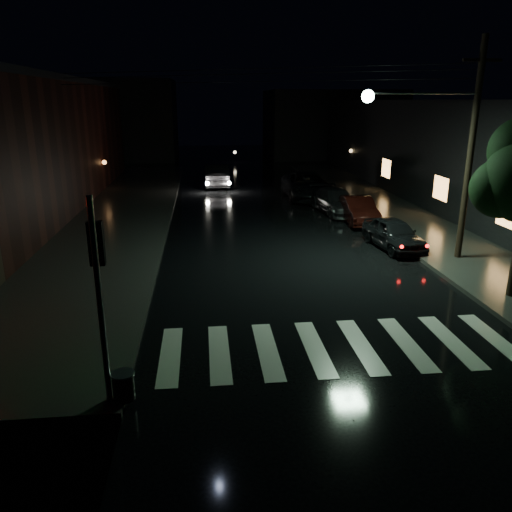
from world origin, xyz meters
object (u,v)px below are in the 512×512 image
object	(u,v)px
parked_car_a	(394,234)
parked_car_b	(358,210)
parked_car_d	(307,186)
oncoming_car	(217,175)
parked_car_c	(336,201)

from	to	relation	value
parked_car_a	parked_car_b	bearing A→B (deg)	84.69
parked_car_d	oncoming_car	bearing A→B (deg)	137.44
parked_car_c	parked_car_a	bearing A→B (deg)	-92.35
parked_car_b	parked_car_c	distance (m)	2.47
parked_car_c	parked_car_d	size ratio (longest dim) A/B	0.78
parked_car_b	parked_car_c	xyz separation A→B (m)	(-0.51, 2.41, 0.00)
parked_car_a	oncoming_car	xyz separation A→B (m)	(-6.87, 16.74, 0.16)
parked_car_a	parked_car_b	distance (m)	4.67
parked_car_a	parked_car_b	world-z (taller)	parked_car_b
parked_car_a	parked_car_c	distance (m)	7.11
parked_car_d	oncoming_car	world-z (taller)	parked_car_d
parked_car_b	oncoming_car	bearing A→B (deg)	122.17
parked_car_a	parked_car_d	xyz separation A→B (m)	(-1.32, 11.43, 0.17)
oncoming_car	parked_car_b	bearing A→B (deg)	119.21
parked_car_a	oncoming_car	bearing A→B (deg)	105.88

